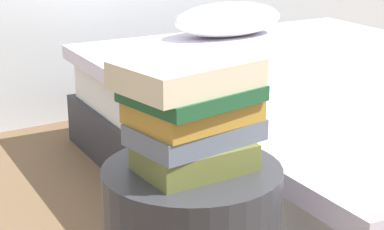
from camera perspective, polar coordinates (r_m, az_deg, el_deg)
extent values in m
cube|color=#2D2D33|center=(2.65, 12.17, -3.70)|extent=(1.62, 2.09, 0.22)
cube|color=white|center=(2.58, 12.46, 0.44)|extent=(1.56, 2.01, 0.18)
cube|color=silver|center=(2.55, 12.64, 3.01)|extent=(1.65, 2.05, 0.06)
ellipsoid|color=white|center=(3.16, 3.18, 8.29)|extent=(0.58, 0.31, 0.16)
cube|color=olive|center=(1.38, 0.17, -3.67)|extent=(0.23, 0.16, 0.06)
cube|color=slate|center=(1.38, 0.36, -1.52)|extent=(0.28, 0.19, 0.04)
cube|color=#B7842D|center=(1.37, 0.11, 0.39)|extent=(0.27, 0.21, 0.05)
cube|color=#1E512D|center=(1.35, -0.05, 1.93)|extent=(0.27, 0.24, 0.03)
cube|color=beige|center=(1.33, -0.37, 3.59)|extent=(0.30, 0.23, 0.06)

